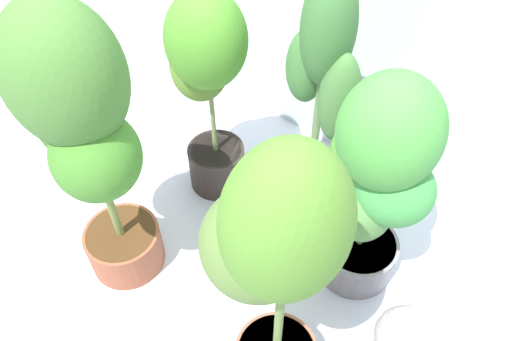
{
  "coord_description": "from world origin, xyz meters",
  "views": [
    {
      "loc": [
        0.65,
        -0.53,
        1.54
      ],
      "look_at": [
        0.02,
        0.23,
        0.42
      ],
      "focal_mm": 35.0,
      "sensor_mm": 36.0,
      "label": 1
    }
  ],
  "objects_px": {
    "potted_plant_back_center": "(321,90)",
    "potted_plant_front_left": "(85,133)",
    "potted_plant_back_right": "(377,178)",
    "potted_plant_front_right": "(274,263)",
    "potted_plant_back_left": "(207,78)"
  },
  "relations": [
    {
      "from": "potted_plant_front_right",
      "to": "potted_plant_front_left",
      "type": "distance_m",
      "value": 0.62
    },
    {
      "from": "potted_plant_back_center",
      "to": "potted_plant_front_right",
      "type": "height_order",
      "value": "potted_plant_front_right"
    },
    {
      "from": "potted_plant_back_right",
      "to": "potted_plant_front_left",
      "type": "distance_m",
      "value": 0.8
    },
    {
      "from": "potted_plant_front_right",
      "to": "potted_plant_front_left",
      "type": "xyz_separation_m",
      "value": [
        -0.62,
        -0.02,
        0.03
      ]
    },
    {
      "from": "potted_plant_back_left",
      "to": "potted_plant_front_left",
      "type": "bearing_deg",
      "value": -87.62
    },
    {
      "from": "potted_plant_back_center",
      "to": "potted_plant_front_left",
      "type": "distance_m",
      "value": 0.73
    },
    {
      "from": "potted_plant_back_center",
      "to": "potted_plant_front_left",
      "type": "height_order",
      "value": "potted_plant_front_left"
    },
    {
      "from": "potted_plant_back_right",
      "to": "potted_plant_front_right",
      "type": "bearing_deg",
      "value": -91.8
    },
    {
      "from": "potted_plant_back_left",
      "to": "potted_plant_front_right",
      "type": "xyz_separation_m",
      "value": [
        0.64,
        -0.46,
        0.09
      ]
    },
    {
      "from": "potted_plant_back_center",
      "to": "potted_plant_back_left",
      "type": "relative_size",
      "value": 1.13
    },
    {
      "from": "potted_plant_back_center",
      "to": "potted_plant_front_left",
      "type": "bearing_deg",
      "value": -116.5
    },
    {
      "from": "potted_plant_back_center",
      "to": "potted_plant_back_left",
      "type": "distance_m",
      "value": 0.38
    },
    {
      "from": "potted_plant_back_center",
      "to": "potted_plant_back_right",
      "type": "xyz_separation_m",
      "value": [
        0.31,
        -0.17,
        -0.05
      ]
    },
    {
      "from": "potted_plant_back_right",
      "to": "potted_plant_front_right",
      "type": "relative_size",
      "value": 0.85
    },
    {
      "from": "potted_plant_back_right",
      "to": "potted_plant_front_right",
      "type": "height_order",
      "value": "potted_plant_front_right"
    }
  ]
}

